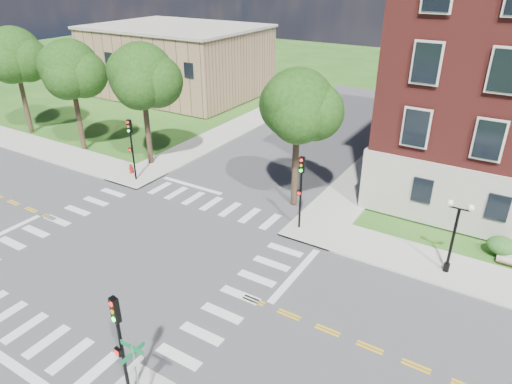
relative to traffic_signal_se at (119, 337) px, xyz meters
The scene contains 18 objects.
ground 10.67m from the traffic_signal_se, 133.31° to the left, with size 160.00×160.00×0.00m, color #245919.
road_ew 10.67m from the traffic_signal_se, 133.31° to the left, with size 90.00×12.00×0.01m, color #3D3D3F.
road_ns 10.67m from the traffic_signal_se, 133.31° to the left, with size 12.00×90.00×0.01m, color #3D3D3F.
sidewalk_ne 24.48m from the traffic_signal_se, 69.79° to the left, with size 34.00×34.00×0.12m.
sidewalk_nw 32.08m from the traffic_signal_se, 134.46° to the left, with size 34.00×34.00×0.12m.
crosswalk_east 8.07m from the traffic_signal_se, 88.34° to the left, with size 2.20×10.20×0.02m, color silver, non-canonical shape.
stop_bar_east 11.04m from the traffic_signal_se, 80.11° to the left, with size 0.40×5.50×0.00m, color silver.
secondary_building 47.34m from the traffic_signal_se, 127.77° to the left, with size 20.40×15.40×8.30m.
tree_a 36.33m from the traffic_signal_se, 150.94° to the left, with size 5.15×5.15×10.03m.
tree_b 29.03m from the traffic_signal_se, 143.59° to the left, with size 4.93×4.93×9.59m.
tree_c 24.08m from the traffic_signal_se, 131.29° to the left, with size 5.10×5.10×9.82m.
tree_d 18.10m from the traffic_signal_se, 96.46° to the left, with size 4.64×4.64×9.36m.
traffic_signal_se is the anchor object (origin of this frame).
traffic_signal_ne 14.82m from the traffic_signal_se, 90.79° to the left, with size 0.36×0.41×4.80m.
traffic_signal_nw 20.48m from the traffic_signal_se, 134.25° to the left, with size 0.36×0.41×4.80m.
twin_lamp_west 17.23m from the traffic_signal_se, 59.64° to the left, with size 1.36×0.36×4.23m.
street_sign_pole 1.13m from the traffic_signal_se, ahead, with size 1.10×1.10×3.10m.
fire_hydrant 21.96m from the traffic_signal_se, 135.16° to the left, with size 0.35×0.35×0.75m.
Camera 1 is at (17.52, -15.26, 15.04)m, focal length 32.00 mm.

